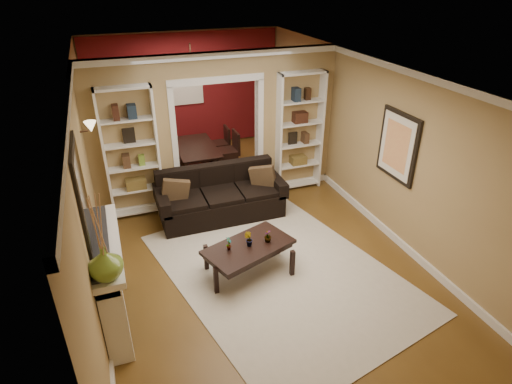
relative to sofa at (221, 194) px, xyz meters
name	(u,v)px	position (x,y,z in m)	size (l,w,h in m)	color
floor	(239,226)	(0.19, -0.45, -0.43)	(8.00, 8.00, 0.00)	brown
ceiling	(236,66)	(0.19, -0.45, 2.27)	(8.00, 8.00, 0.00)	white
wall_back	(186,91)	(0.19, 3.55, 0.92)	(8.00, 8.00, 0.00)	#A48856
wall_front	(392,338)	(0.19, -4.45, 0.92)	(8.00, 8.00, 0.00)	#A48856
wall_left	(86,175)	(-2.06, -0.45, 0.92)	(8.00, 8.00, 0.00)	#A48856
wall_right	(362,136)	(2.44, -0.45, 0.92)	(8.00, 8.00, 0.00)	#A48856
partition_wall	(218,129)	(0.19, 0.75, 0.92)	(4.50, 0.15, 2.70)	#A48856
red_back_panel	(186,93)	(0.19, 3.52, 0.89)	(4.44, 0.04, 2.64)	maroon
dining_window	(186,83)	(0.19, 3.48, 1.12)	(0.78, 0.03, 0.98)	#8CA5CC
area_rug	(279,272)	(0.35, -1.83, -0.42)	(2.79, 3.91, 0.01)	beige
sofa	(221,194)	(0.00, 0.00, 0.00)	(2.21, 0.95, 0.86)	black
pillow_left	(175,191)	(-0.78, -0.02, 0.21)	(0.44, 0.13, 0.44)	brown
pillow_right	(263,177)	(0.78, -0.02, 0.21)	(0.44, 0.12, 0.44)	brown
coffee_table	(249,259)	(-0.06, -1.68, -0.20)	(1.24, 0.67, 0.47)	black
plant_left	(229,243)	(-0.35, -1.68, 0.14)	(0.11, 0.07, 0.21)	#336626
plant_center	(249,239)	(-0.06, -1.68, 0.14)	(0.12, 0.09, 0.21)	#336626
plant_right	(268,236)	(0.23, -1.68, 0.13)	(0.10, 0.10, 0.19)	#336626
bookshelf_left	(132,154)	(-1.36, 0.58, 0.72)	(0.90, 0.30, 2.30)	white
bookshelf_right	(299,133)	(1.74, 0.58, 0.72)	(0.90, 0.30, 2.30)	white
fireplace	(113,280)	(-1.90, -1.95, 0.15)	(0.32, 1.70, 1.16)	white
vase	(105,263)	(-1.90, -2.65, 0.91)	(0.34, 0.34, 0.36)	olive
mirror	(81,193)	(-2.04, -1.95, 1.37)	(0.03, 0.95, 1.10)	silver
wall_sconce	(87,129)	(-1.96, 0.10, 1.40)	(0.18, 0.18, 0.22)	#FFE0A5
framed_art	(397,146)	(2.40, -1.45, 1.12)	(0.04, 0.85, 1.05)	black
dining_table	(198,158)	(0.07, 2.11, -0.17)	(0.84, 1.50, 0.53)	black
dining_chair_nw	(174,158)	(-0.48, 1.81, 0.02)	(0.45, 0.45, 0.91)	black
dining_chair_ne	(226,151)	(0.62, 1.81, 0.01)	(0.44, 0.44, 0.89)	black
dining_chair_sw	(169,149)	(-0.48, 2.41, 0.00)	(0.42, 0.42, 0.85)	black
dining_chair_se	(218,144)	(0.62, 2.41, -0.03)	(0.39, 0.39, 0.79)	black
chandelier	(196,74)	(0.19, 2.25, 1.59)	(0.50, 0.50, 0.30)	#3C271B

